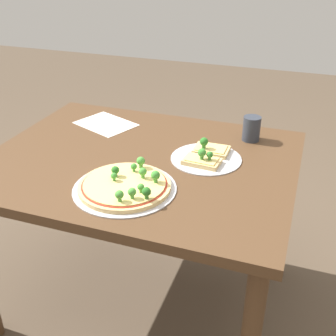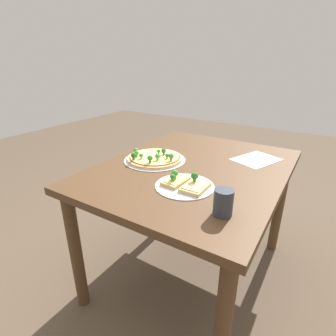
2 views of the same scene
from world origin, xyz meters
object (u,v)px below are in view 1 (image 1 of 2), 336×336
(drinking_cup, at_px, (251,129))
(pizza_tray_slice, at_px, (206,156))
(pizza_tray_whole, at_px, (126,185))
(dining_table, at_px, (141,180))

(drinking_cup, bearing_deg, pizza_tray_slice, 60.22)
(drinking_cup, bearing_deg, pizza_tray_whole, 58.41)
(dining_table, height_order, pizza_tray_whole, pizza_tray_whole)
(dining_table, relative_size, drinking_cup, 11.38)
(pizza_tray_slice, bearing_deg, pizza_tray_whole, 57.11)
(pizza_tray_whole, xyz_separation_m, drinking_cup, (-0.32, -0.51, 0.04))
(pizza_tray_whole, distance_m, drinking_cup, 0.60)
(dining_table, bearing_deg, pizza_tray_whole, 100.27)
(pizza_tray_whole, xyz_separation_m, pizza_tray_slice, (-0.19, -0.29, -0.00))
(dining_table, xyz_separation_m, pizza_tray_slice, (-0.23, -0.07, 0.11))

